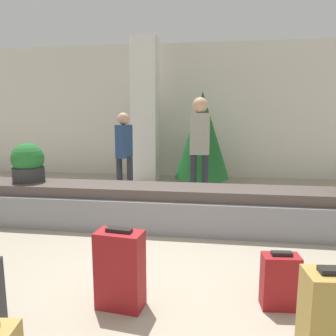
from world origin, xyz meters
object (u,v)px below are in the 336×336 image
object	(u,v)px
traveler_0	(124,148)
suitcase_6	(330,327)
suitcase_2	(280,281)
decorated_tree	(202,135)
traveler_1	(200,141)
potted_plant_1	(28,163)
suitcase_5	(120,270)
pillar	(145,111)

from	to	relation	value
traveler_0	suitcase_6	bearing A→B (deg)	45.73
suitcase_2	decorated_tree	distance (m)	4.60
suitcase_2	traveler_0	size ratio (longest dim) A/B	0.30
suitcase_6	traveler_1	bearing A→B (deg)	98.97
suitcase_2	potted_plant_1	xyz separation A→B (m)	(-3.20, 1.80, 0.61)
suitcase_6	potted_plant_1	xyz separation A→B (m)	(-3.34, 2.52, 0.50)
suitcase_2	suitcase_5	bearing A→B (deg)	-177.15
decorated_tree	traveler_1	bearing A→B (deg)	-89.24
suitcase_5	suitcase_2	bearing A→B (deg)	15.06
suitcase_6	traveler_0	distance (m)	4.61
suitcase_6	traveler_1	world-z (taller)	traveler_1
pillar	suitcase_2	world-z (taller)	pillar
suitcase_6	traveler_1	xyz separation A→B (m)	(-0.92, 3.66, 0.76)
traveler_0	traveler_1	xyz separation A→B (m)	(1.38, -0.29, 0.18)
suitcase_2	decorated_tree	bearing A→B (deg)	95.34
decorated_tree	traveler_0	bearing A→B (deg)	-138.30
traveler_1	suitcase_5	bearing A→B (deg)	-97.41
suitcase_6	traveler_1	distance (m)	3.85
suitcase_2	traveler_1	size ratio (longest dim) A/B	0.26
suitcase_5	traveler_0	distance (m)	3.58
decorated_tree	potted_plant_1	bearing A→B (deg)	-132.13
suitcase_6	traveler_0	size ratio (longest dim) A/B	0.45
suitcase_6	pillar	bearing A→B (deg)	106.83
decorated_tree	suitcase_2	bearing A→B (deg)	-79.70
potted_plant_1	traveler_0	world-z (taller)	traveler_0
traveler_0	decorated_tree	bearing A→B (deg)	147.16
traveler_0	decorated_tree	size ratio (longest dim) A/B	0.78
suitcase_6	potted_plant_1	bearing A→B (deg)	137.74
potted_plant_1	traveler_1	world-z (taller)	traveler_1
decorated_tree	suitcase_6	bearing A→B (deg)	-79.66
potted_plant_1	decorated_tree	xyz separation A→B (m)	(2.39, 2.65, 0.25)
suitcase_5	traveler_1	distance (m)	3.25
suitcase_6	traveler_0	xyz separation A→B (m)	(-2.31, 3.95, 0.58)
suitcase_2	suitcase_6	distance (m)	0.74
pillar	suitcase_6	size ratio (longest dim) A/B	4.59
pillar	traveler_1	xyz separation A→B (m)	(1.32, -1.90, -0.50)
suitcase_5	traveler_1	xyz separation A→B (m)	(0.47, 3.12, 0.78)
traveler_0	suitcase_2	bearing A→B (deg)	49.35
suitcase_5	traveler_1	size ratio (longest dim) A/B	0.37
pillar	decorated_tree	bearing A→B (deg)	-16.72
suitcase_5	suitcase_6	xyz separation A→B (m)	(1.40, -0.54, 0.02)
pillar	suitcase_6	distance (m)	6.13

